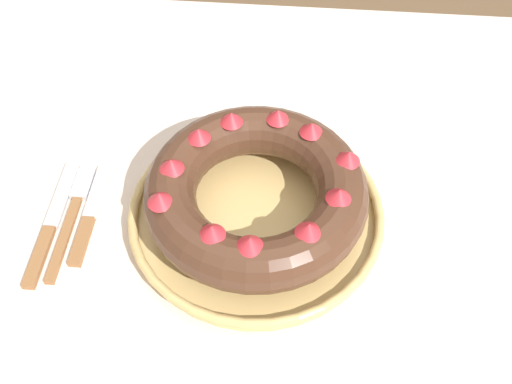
{
  "coord_description": "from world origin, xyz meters",
  "views": [
    {
      "loc": [
        0.02,
        -0.43,
        1.36
      ],
      "look_at": [
        -0.02,
        0.03,
        0.78
      ],
      "focal_mm": 42.0,
      "sensor_mm": 36.0,
      "label": 1
    }
  ],
  "objects": [
    {
      "name": "dining_table",
      "position": [
        0.0,
        0.0,
        0.64
      ],
      "size": [
        1.33,
        1.01,
        0.72
      ],
      "color": "beige",
      "rests_on": "ground_plane"
    },
    {
      "name": "serving_dish",
      "position": [
        -0.02,
        0.03,
        0.74
      ],
      "size": [
        0.33,
        0.33,
        0.03
      ],
      "color": "tan",
      "rests_on": "dining_table"
    },
    {
      "name": "bundt_cake",
      "position": [
        -0.02,
        0.03,
        0.79
      ],
      "size": [
        0.28,
        0.28,
        0.08
      ],
      "color": "#4C2D1E",
      "rests_on": "serving_dish"
    },
    {
      "name": "fork",
      "position": [
        -0.26,
        0.01,
        0.73
      ],
      "size": [
        0.02,
        0.18,
        0.01
      ],
      "rotation": [
        0.0,
        0.0,
        0.01
      ],
      "color": "#936038",
      "rests_on": "dining_table"
    },
    {
      "name": "serving_knife",
      "position": [
        -0.28,
        -0.02,
        0.73
      ],
      "size": [
        0.02,
        0.2,
        0.01
      ],
      "rotation": [
        0.0,
        0.0,
        -0.07
      ],
      "color": "#936038",
      "rests_on": "dining_table"
    },
    {
      "name": "cake_knife",
      "position": [
        -0.24,
        0.0,
        0.73
      ],
      "size": [
        0.02,
        0.16,
        0.01
      ],
      "rotation": [
        0.0,
        0.0,
        0.05
      ],
      "color": "#936038",
      "rests_on": "dining_table"
    }
  ]
}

